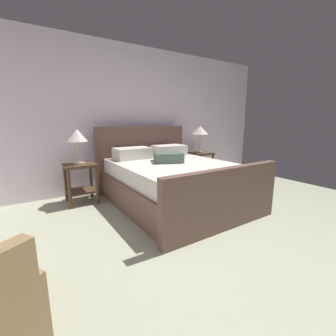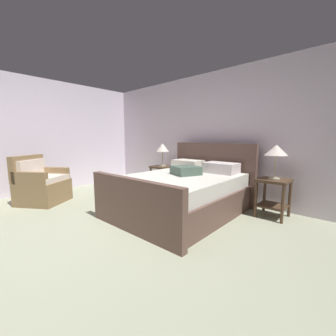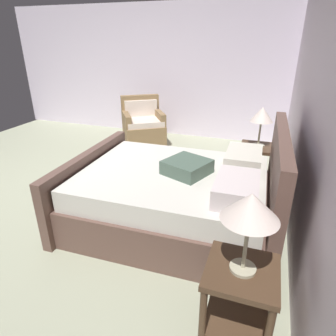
{
  "view_description": "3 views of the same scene",
  "coord_description": "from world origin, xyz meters",
  "views": [
    {
      "loc": [
        -1.62,
        -0.95,
        1.21
      ],
      "look_at": [
        -0.06,
        1.56,
        0.6
      ],
      "focal_mm": 23.99,
      "sensor_mm": 36.0,
      "label": 1
    },
    {
      "loc": [
        2.32,
        -0.91,
        1.22
      ],
      "look_at": [
        0.0,
        1.6,
        0.75
      ],
      "focal_mm": 22.98,
      "sensor_mm": 36.0,
      "label": 2
    },
    {
      "loc": [
        2.76,
        2.59,
        1.88
      ],
      "look_at": [
        -0.03,
        1.62,
        0.57
      ],
      "focal_mm": 31.23,
      "sensor_mm": 36.0,
      "label": 3
    }
  ],
  "objects": [
    {
      "name": "table_lamp_right",
      "position": [
        1.32,
        2.57,
        1.03
      ],
      "size": [
        0.33,
        0.33,
        0.52
      ],
      "color": "#B7B293",
      "rests_on": "nightstand_right"
    },
    {
      "name": "bed",
      "position": [
        0.15,
        1.79,
        0.35
      ],
      "size": [
        1.74,
        2.14,
        1.13
      ],
      "color": "brown",
      "rests_on": "ground"
    },
    {
      "name": "ground_plane",
      "position": [
        0.0,
        0.0,
        -0.01
      ],
      "size": [
        6.02,
        5.88,
        0.02
      ],
      "primitive_type": "cube",
      "color": "#A5AB8E"
    },
    {
      "name": "table_lamp_left",
      "position": [
        -1.01,
        2.51,
        1.0
      ],
      "size": [
        0.28,
        0.28,
        0.51
      ],
      "color": "#B7B293",
      "rests_on": "nightstand_left"
    },
    {
      "name": "wall_back",
      "position": [
        0.0,
        3.0,
        1.26
      ],
      "size": [
        6.14,
        0.12,
        2.52
      ],
      "primitive_type": "cube",
      "color": "silver",
      "rests_on": "ground"
    },
    {
      "name": "nightstand_left",
      "position": [
        -1.01,
        2.51,
        0.4
      ],
      "size": [
        0.44,
        0.44,
        0.6
      ],
      "color": "#4A3422",
      "rests_on": "ground"
    },
    {
      "name": "nightstand_right",
      "position": [
        1.32,
        2.57,
        0.4
      ],
      "size": [
        0.44,
        0.44,
        0.6
      ],
      "color": "#4A3422",
      "rests_on": "ground"
    }
  ]
}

